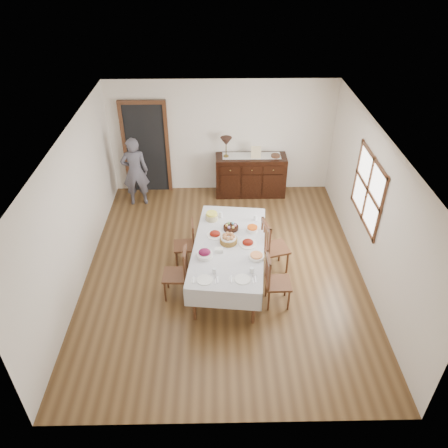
{
  "coord_description": "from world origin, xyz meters",
  "views": [
    {
      "loc": [
        -0.12,
        -6.13,
        5.3
      ],
      "look_at": [
        0.0,
        0.1,
        0.95
      ],
      "focal_mm": 35.0,
      "sensor_mm": 36.0,
      "label": 1
    }
  ],
  "objects_px": {
    "chair_left_far": "(187,243)",
    "table_lamp": "(226,142)",
    "dining_table": "(229,248)",
    "chair_right_near": "(275,281)",
    "chair_right_far": "(273,246)",
    "sideboard": "(251,175)",
    "person": "(135,170)",
    "chair_left_near": "(178,273)"
  },
  "relations": [
    {
      "from": "person",
      "to": "table_lamp",
      "type": "height_order",
      "value": "person"
    },
    {
      "from": "chair_left_near",
      "to": "person",
      "type": "height_order",
      "value": "person"
    },
    {
      "from": "sideboard",
      "to": "table_lamp",
      "type": "distance_m",
      "value": 1.0
    },
    {
      "from": "table_lamp",
      "to": "dining_table",
      "type": "bearing_deg",
      "value": -90.29
    },
    {
      "from": "sideboard",
      "to": "person",
      "type": "bearing_deg",
      "value": -171.82
    },
    {
      "from": "dining_table",
      "to": "chair_left_near",
      "type": "bearing_deg",
      "value": -150.54
    },
    {
      "from": "chair_left_near",
      "to": "chair_left_far",
      "type": "bearing_deg",
      "value": 175.21
    },
    {
      "from": "chair_left_far",
      "to": "chair_right_far",
      "type": "bearing_deg",
      "value": 77.71
    },
    {
      "from": "chair_left_near",
      "to": "chair_right_far",
      "type": "xyz_separation_m",
      "value": [
        1.64,
        0.64,
        0.04
      ]
    },
    {
      "from": "dining_table",
      "to": "chair_right_far",
      "type": "relative_size",
      "value": 2.31
    },
    {
      "from": "dining_table",
      "to": "chair_right_near",
      "type": "height_order",
      "value": "chair_right_near"
    },
    {
      "from": "chair_left_near",
      "to": "chair_right_far",
      "type": "bearing_deg",
      "value": 113.11
    },
    {
      "from": "chair_left_near",
      "to": "chair_right_near",
      "type": "height_order",
      "value": "chair_left_near"
    },
    {
      "from": "chair_right_far",
      "to": "sideboard",
      "type": "distance_m",
      "value": 2.73
    },
    {
      "from": "chair_left_near",
      "to": "sideboard",
      "type": "xyz_separation_m",
      "value": [
        1.44,
        3.36,
        -0.01
      ]
    },
    {
      "from": "chair_right_far",
      "to": "table_lamp",
      "type": "relative_size",
      "value": 2.3
    },
    {
      "from": "chair_right_near",
      "to": "person",
      "type": "distance_m",
      "value": 4.22
    },
    {
      "from": "chair_left_far",
      "to": "chair_right_near",
      "type": "height_order",
      "value": "chair_right_near"
    },
    {
      "from": "chair_right_far",
      "to": "person",
      "type": "relative_size",
      "value": 0.62
    },
    {
      "from": "dining_table",
      "to": "chair_right_near",
      "type": "bearing_deg",
      "value": -32.46
    },
    {
      "from": "table_lamp",
      "to": "chair_right_far",
      "type": "bearing_deg",
      "value": -74.24
    },
    {
      "from": "person",
      "to": "chair_right_near",
      "type": "bearing_deg",
      "value": 121.7
    },
    {
      "from": "chair_left_near",
      "to": "person",
      "type": "relative_size",
      "value": 0.58
    },
    {
      "from": "chair_left_near",
      "to": "sideboard",
      "type": "bearing_deg",
      "value": 158.77
    },
    {
      "from": "chair_left_near",
      "to": "table_lamp",
      "type": "distance_m",
      "value": 3.57
    },
    {
      "from": "chair_left_far",
      "to": "chair_right_far",
      "type": "distance_m",
      "value": 1.56
    },
    {
      "from": "chair_left_near",
      "to": "chair_left_far",
      "type": "relative_size",
      "value": 1.07
    },
    {
      "from": "table_lamp",
      "to": "chair_left_near",
      "type": "bearing_deg",
      "value": -104.56
    },
    {
      "from": "chair_left_near",
      "to": "chair_right_far",
      "type": "relative_size",
      "value": 0.92
    },
    {
      "from": "dining_table",
      "to": "sideboard",
      "type": "height_order",
      "value": "sideboard"
    },
    {
      "from": "sideboard",
      "to": "dining_table",
      "type": "bearing_deg",
      "value": -100.96
    },
    {
      "from": "chair_right_far",
      "to": "sideboard",
      "type": "height_order",
      "value": "chair_right_far"
    },
    {
      "from": "dining_table",
      "to": "person",
      "type": "height_order",
      "value": "person"
    },
    {
      "from": "sideboard",
      "to": "table_lamp",
      "type": "relative_size",
      "value": 3.45
    },
    {
      "from": "sideboard",
      "to": "person",
      "type": "height_order",
      "value": "person"
    },
    {
      "from": "chair_right_near",
      "to": "chair_right_far",
      "type": "height_order",
      "value": "chair_right_far"
    },
    {
      "from": "chair_left_far",
      "to": "table_lamp",
      "type": "xyz_separation_m",
      "value": [
        0.77,
        2.52,
        0.85
      ]
    },
    {
      "from": "dining_table",
      "to": "chair_left_far",
      "type": "bearing_deg",
      "value": 154.19
    },
    {
      "from": "chair_right_near",
      "to": "table_lamp",
      "type": "distance_m",
      "value": 3.75
    },
    {
      "from": "chair_right_near",
      "to": "chair_left_far",
      "type": "bearing_deg",
      "value": 53.3
    },
    {
      "from": "chair_left_far",
      "to": "table_lamp",
      "type": "bearing_deg",
      "value": 158.28
    },
    {
      "from": "chair_right_near",
      "to": "chair_left_near",
      "type": "bearing_deg",
      "value": 80.79
    }
  ]
}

